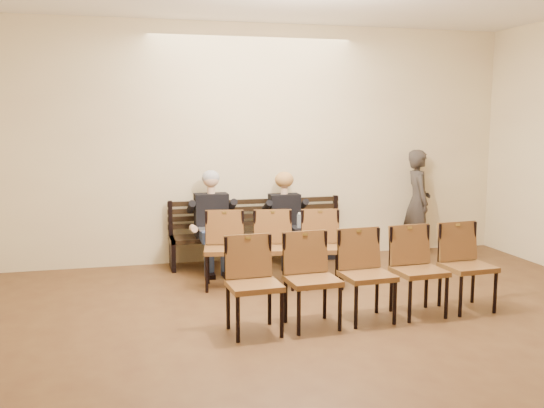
# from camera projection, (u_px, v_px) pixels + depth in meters

# --- Properties ---
(room_walls) EXTENTS (8.02, 10.01, 3.51)m
(room_walls) POSITION_uv_depth(u_px,v_px,m) (363.00, 67.00, 4.85)
(room_walls) COLOR #F5E5AF
(room_walls) RESTS_ON ground
(bench) EXTENTS (2.60, 0.90, 0.45)m
(bench) POSITION_uv_depth(u_px,v_px,m) (259.00, 249.00, 8.89)
(bench) COLOR black
(bench) RESTS_ON ground
(seated_man) EXTENTS (0.58, 0.81, 1.40)m
(seated_man) POSITION_uv_depth(u_px,v_px,m) (212.00, 220.00, 8.54)
(seated_man) COLOR black
(seated_man) RESTS_ON ground
(seated_woman) EXTENTS (0.55, 0.76, 1.27)m
(seated_woman) POSITION_uv_depth(u_px,v_px,m) (286.00, 222.00, 8.81)
(seated_woman) COLOR black
(seated_woman) RESTS_ON ground
(laptop) EXTENTS (0.39, 0.32, 0.26)m
(laptop) POSITION_uv_depth(u_px,v_px,m) (212.00, 231.00, 8.41)
(laptop) COLOR silver
(laptop) RESTS_ON bench
(water_bottle) EXTENTS (0.07, 0.07, 0.22)m
(water_bottle) POSITION_uv_depth(u_px,v_px,m) (299.00, 229.00, 8.61)
(water_bottle) COLOR silver
(water_bottle) RESTS_ON bench
(bag) EXTENTS (0.43, 0.32, 0.29)m
(bag) POSITION_uv_depth(u_px,v_px,m) (329.00, 248.00, 9.27)
(bag) COLOR black
(bag) RESTS_ON ground
(passerby) EXTENTS (0.58, 0.76, 1.89)m
(passerby) POSITION_uv_depth(u_px,v_px,m) (418.00, 194.00, 9.52)
(passerby) COLOR #332D29
(passerby) RESTS_ON ground
(chair_row_front) EXTENTS (3.01, 0.71, 0.97)m
(chair_row_front) POSITION_uv_depth(u_px,v_px,m) (367.00, 276.00, 6.36)
(chair_row_front) COLOR brown
(chair_row_front) RESTS_ON ground
(chair_row_back) EXTENTS (1.82, 0.83, 0.97)m
(chair_row_back) POSITION_uv_depth(u_px,v_px,m) (274.00, 249.00, 7.64)
(chair_row_back) COLOR brown
(chair_row_back) RESTS_ON ground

